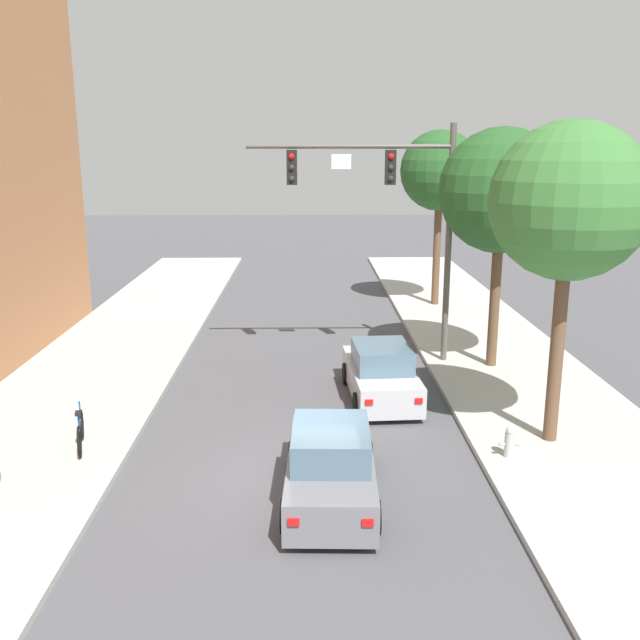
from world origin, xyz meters
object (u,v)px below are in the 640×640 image
(street_tree_third, at_px, (440,171))
(car_lead_silver, at_px, (381,374))
(bicycle_leaning, at_px, (80,432))
(street_tree_nearest, at_px, (569,203))
(traffic_signal_mast, at_px, (393,200))
(car_following_grey, at_px, (331,466))
(street_tree_second, at_px, (501,191))
(fire_hydrant, at_px, (510,442))

(street_tree_third, bearing_deg, car_lead_silver, -107.37)
(bicycle_leaning, xyz_separation_m, street_tree_nearest, (11.04, 0.27, 5.20))
(traffic_signal_mast, bearing_deg, bicycle_leaning, -139.75)
(car_following_grey, bearing_deg, car_lead_silver, 74.54)
(car_following_grey, bearing_deg, street_tree_nearest, 25.63)
(street_tree_second, bearing_deg, bicycle_leaning, -151.24)
(street_tree_nearest, bearing_deg, bicycle_leaning, -178.62)
(street_tree_nearest, height_order, street_tree_second, street_tree_second)
(car_lead_silver, bearing_deg, bicycle_leaning, -154.31)
(traffic_signal_mast, distance_m, street_tree_nearest, 7.17)
(street_tree_second, distance_m, street_tree_third, 8.95)
(street_tree_third, bearing_deg, street_tree_second, -88.68)
(car_following_grey, distance_m, street_tree_nearest, 7.75)
(car_lead_silver, relative_size, street_tree_third, 0.58)
(street_tree_nearest, bearing_deg, car_following_grey, -154.37)
(street_tree_second, bearing_deg, traffic_signal_mast, 169.42)
(traffic_signal_mast, relative_size, car_following_grey, 1.75)
(street_tree_nearest, bearing_deg, car_lead_silver, 138.75)
(bicycle_leaning, relative_size, street_tree_third, 0.23)
(car_lead_silver, height_order, street_tree_nearest, street_tree_nearest)
(car_lead_silver, relative_size, street_tree_second, 0.58)
(traffic_signal_mast, relative_size, fire_hydrant, 10.42)
(fire_hydrant, relative_size, street_tree_second, 0.10)
(car_lead_silver, height_order, bicycle_leaning, car_lead_silver)
(car_following_grey, bearing_deg, bicycle_leaning, 158.21)
(car_following_grey, distance_m, street_tree_second, 11.14)
(traffic_signal_mast, height_order, fire_hydrant, traffic_signal_mast)
(bicycle_leaning, relative_size, street_tree_nearest, 0.23)
(street_tree_nearest, bearing_deg, traffic_signal_mast, 115.73)
(car_following_grey, bearing_deg, street_tree_second, 57.16)
(bicycle_leaning, bearing_deg, fire_hydrant, -3.98)
(fire_hydrant, xyz_separation_m, street_tree_third, (1.13, 15.74, 5.42))
(traffic_signal_mast, height_order, street_tree_nearest, traffic_signal_mast)
(car_following_grey, xyz_separation_m, bicycle_leaning, (-5.72, 2.29, -0.18))
(fire_hydrant, height_order, street_tree_third, street_tree_third)
(bicycle_leaning, xyz_separation_m, street_tree_second, (11.14, 6.12, 5.09))
(traffic_signal_mast, relative_size, bicycle_leaning, 4.34)
(fire_hydrant, bearing_deg, car_lead_silver, 120.48)
(fire_hydrant, bearing_deg, car_following_grey, -158.54)
(car_following_grey, distance_m, bicycle_leaning, 6.16)
(traffic_signal_mast, bearing_deg, street_tree_second, -10.58)
(traffic_signal_mast, relative_size, street_tree_second, 1.01)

